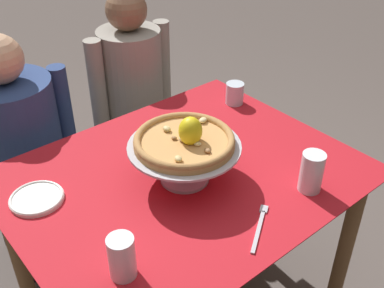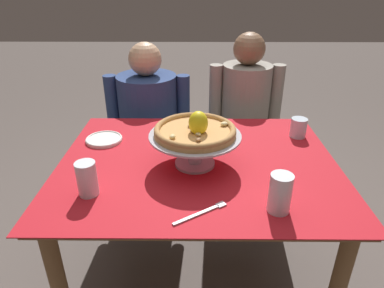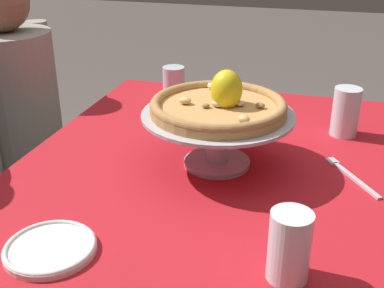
{
  "view_description": "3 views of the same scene",
  "coord_description": "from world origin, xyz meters",
  "px_view_note": "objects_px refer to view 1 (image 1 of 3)",
  "views": [
    {
      "loc": [
        -0.8,
        -1.0,
        1.75
      ],
      "look_at": [
        0.04,
        -0.0,
        0.88
      ],
      "focal_mm": 43.63,
      "sensor_mm": 36.0,
      "label": 1
    },
    {
      "loc": [
        -0.01,
        -1.26,
        1.49
      ],
      "look_at": [
        -0.02,
        -0.0,
        0.85
      ],
      "focal_mm": 31.76,
      "sensor_mm": 36.0,
      "label": 2
    },
    {
      "loc": [
        -1.1,
        -0.27,
        1.34
      ],
      "look_at": [
        -0.06,
        0.03,
        0.84
      ],
      "focal_mm": 46.1,
      "sensor_mm": 36.0,
      "label": 3
    }
  ],
  "objects_px": {
    "water_glass_front_left": "(122,260)",
    "diner_left": "(23,161)",
    "water_glass_front_right": "(311,174)",
    "diner_right": "(134,112)",
    "side_plate": "(37,198)",
    "water_glass_back_right": "(235,95)",
    "pizza_stand": "(184,155)",
    "pizza": "(185,140)",
    "dinner_fork": "(260,225)"
  },
  "relations": [
    {
      "from": "water_glass_front_left",
      "to": "diner_left",
      "type": "relative_size",
      "value": 0.11
    },
    {
      "from": "water_glass_front_right",
      "to": "diner_right",
      "type": "relative_size",
      "value": 0.12
    },
    {
      "from": "side_plate",
      "to": "water_glass_back_right",
      "type": "bearing_deg",
      "value": 3.53
    },
    {
      "from": "pizza_stand",
      "to": "water_glass_front_left",
      "type": "distance_m",
      "value": 0.44
    },
    {
      "from": "water_glass_back_right",
      "to": "side_plate",
      "type": "height_order",
      "value": "water_glass_back_right"
    },
    {
      "from": "pizza",
      "to": "side_plate",
      "type": "xyz_separation_m",
      "value": [
        -0.44,
        0.22,
        -0.15
      ]
    },
    {
      "from": "water_glass_front_left",
      "to": "side_plate",
      "type": "height_order",
      "value": "water_glass_front_left"
    },
    {
      "from": "pizza",
      "to": "water_glass_front_left",
      "type": "relative_size",
      "value": 2.55
    },
    {
      "from": "water_glass_back_right",
      "to": "side_plate",
      "type": "relative_size",
      "value": 0.54
    },
    {
      "from": "diner_left",
      "to": "diner_right",
      "type": "distance_m",
      "value": 0.61
    },
    {
      "from": "pizza",
      "to": "diner_right",
      "type": "xyz_separation_m",
      "value": [
        0.32,
        0.81,
        -0.37
      ]
    },
    {
      "from": "side_plate",
      "to": "dinner_fork",
      "type": "distance_m",
      "value": 0.71
    },
    {
      "from": "water_glass_front_right",
      "to": "diner_right",
      "type": "bearing_deg",
      "value": 88.08
    },
    {
      "from": "pizza_stand",
      "to": "diner_left",
      "type": "height_order",
      "value": "diner_left"
    },
    {
      "from": "water_glass_front_left",
      "to": "diner_right",
      "type": "relative_size",
      "value": 0.11
    },
    {
      "from": "pizza",
      "to": "side_plate",
      "type": "height_order",
      "value": "pizza"
    },
    {
      "from": "pizza_stand",
      "to": "water_glass_back_right",
      "type": "bearing_deg",
      "value": 28.7
    },
    {
      "from": "side_plate",
      "to": "dinner_fork",
      "type": "relative_size",
      "value": 0.94
    },
    {
      "from": "pizza_stand",
      "to": "water_glass_back_right",
      "type": "relative_size",
      "value": 4.0
    },
    {
      "from": "pizza",
      "to": "dinner_fork",
      "type": "height_order",
      "value": "pizza"
    },
    {
      "from": "pizza_stand",
      "to": "diner_right",
      "type": "bearing_deg",
      "value": 68.36
    },
    {
      "from": "side_plate",
      "to": "water_glass_front_left",
      "type": "bearing_deg",
      "value": -83.46
    },
    {
      "from": "water_glass_front_right",
      "to": "diner_left",
      "type": "height_order",
      "value": "diner_left"
    },
    {
      "from": "pizza",
      "to": "dinner_fork",
      "type": "xyz_separation_m",
      "value": [
        0.03,
        -0.32,
        -0.16
      ]
    },
    {
      "from": "water_glass_front_left",
      "to": "dinner_fork",
      "type": "bearing_deg",
      "value": -14.67
    },
    {
      "from": "water_glass_back_right",
      "to": "diner_left",
      "type": "height_order",
      "value": "diner_left"
    },
    {
      "from": "pizza_stand",
      "to": "water_glass_front_right",
      "type": "relative_size",
      "value": 2.68
    },
    {
      "from": "water_glass_front_right",
      "to": "water_glass_back_right",
      "type": "bearing_deg",
      "value": 69.15
    },
    {
      "from": "pizza",
      "to": "water_glass_back_right",
      "type": "distance_m",
      "value": 0.59
    },
    {
      "from": "pizza",
      "to": "dinner_fork",
      "type": "distance_m",
      "value": 0.36
    },
    {
      "from": "water_glass_front_left",
      "to": "diner_left",
      "type": "bearing_deg",
      "value": 84.67
    },
    {
      "from": "water_glass_front_right",
      "to": "dinner_fork",
      "type": "height_order",
      "value": "water_glass_front_right"
    },
    {
      "from": "side_plate",
      "to": "diner_left",
      "type": "relative_size",
      "value": 0.15
    },
    {
      "from": "water_glass_front_right",
      "to": "dinner_fork",
      "type": "xyz_separation_m",
      "value": [
        -0.25,
        -0.02,
        -0.06
      ]
    },
    {
      "from": "pizza",
      "to": "diner_left",
      "type": "relative_size",
      "value": 0.29
    },
    {
      "from": "water_glass_front_right",
      "to": "water_glass_back_right",
      "type": "relative_size",
      "value": 1.49
    },
    {
      "from": "water_glass_back_right",
      "to": "dinner_fork",
      "type": "height_order",
      "value": "water_glass_back_right"
    },
    {
      "from": "water_glass_front_right",
      "to": "side_plate",
      "type": "relative_size",
      "value": 0.81
    },
    {
      "from": "pizza",
      "to": "water_glass_front_left",
      "type": "bearing_deg",
      "value": -151.11
    },
    {
      "from": "pizza_stand",
      "to": "pizza",
      "type": "xyz_separation_m",
      "value": [
        0.0,
        -0.0,
        0.06
      ]
    },
    {
      "from": "diner_right",
      "to": "dinner_fork",
      "type": "bearing_deg",
      "value": -104.5
    },
    {
      "from": "water_glass_front_right",
      "to": "diner_left",
      "type": "xyz_separation_m",
      "value": [
        -0.58,
        1.07,
        -0.27
      ]
    },
    {
      "from": "side_plate",
      "to": "pizza",
      "type": "bearing_deg",
      "value": -26.73
    },
    {
      "from": "water_glass_front_left",
      "to": "pizza",
      "type": "bearing_deg",
      "value": 28.89
    },
    {
      "from": "pizza_stand",
      "to": "water_glass_front_right",
      "type": "xyz_separation_m",
      "value": [
        0.28,
        -0.31,
        -0.04
      ]
    },
    {
      "from": "water_glass_front_right",
      "to": "diner_right",
      "type": "xyz_separation_m",
      "value": [
        0.04,
        1.11,
        -0.27
      ]
    },
    {
      "from": "pizza_stand",
      "to": "side_plate",
      "type": "xyz_separation_m",
      "value": [
        -0.44,
        0.22,
        -0.09
      ]
    },
    {
      "from": "side_plate",
      "to": "diner_right",
      "type": "distance_m",
      "value": 0.98
    },
    {
      "from": "water_glass_front_right",
      "to": "side_plate",
      "type": "height_order",
      "value": "water_glass_front_right"
    },
    {
      "from": "water_glass_front_left",
      "to": "side_plate",
      "type": "relative_size",
      "value": 0.75
    }
  ]
}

